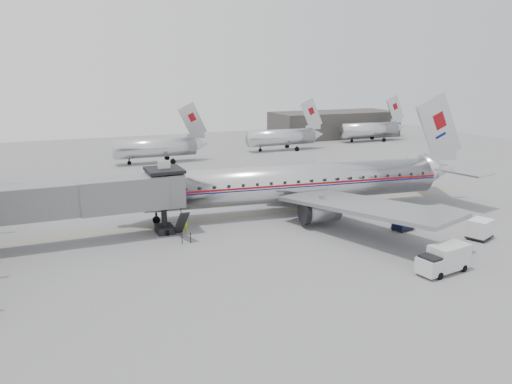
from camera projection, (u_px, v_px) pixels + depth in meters
ground at (266, 231)px, 49.58m from camera, size 160.00×160.00×0.00m
hangar at (334, 124)px, 119.63m from camera, size 30.00×12.00×6.00m
apron_line at (268, 213)px, 56.08m from camera, size 60.00×0.15×0.01m
jet_bridge at (83, 199)px, 45.51m from camera, size 21.00×6.20×7.10m
distant_aircraft_near at (156, 147)px, 85.77m from camera, size 16.39×3.20×10.26m
distant_aircraft_mid at (282, 137)px, 99.26m from camera, size 16.39×3.20×10.26m
distant_aircraft_far at (370, 129)px, 111.98m from camera, size 16.39×3.20×10.26m
airliner at (302, 183)px, 55.97m from camera, size 41.61×38.38×13.17m
service_van at (444, 259)px, 39.29m from camera, size 4.83×2.46×2.17m
baggage_cart_navy at (403, 222)px, 49.82m from camera, size 2.14×1.78×1.49m
baggage_cart_white at (480, 229)px, 47.20m from camera, size 2.89×2.57×1.88m
ramp_worker at (185, 224)px, 49.24m from camera, size 0.65×0.46×1.71m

